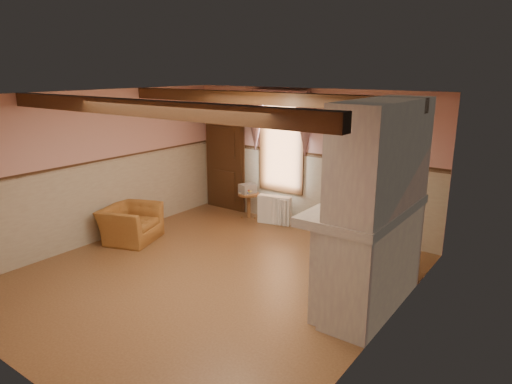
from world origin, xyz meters
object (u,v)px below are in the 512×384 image
Objects in this scene: side_table at (249,205)px; mantel_clock at (385,187)px; radiator at (274,210)px; bowl at (360,205)px; oil_lamp at (378,188)px; armchair at (131,223)px.

mantel_clock is (3.50, -1.39, 1.25)m from side_table.
bowl reaches higher than radiator.
radiator is 3.53m from oil_lamp.
armchair is 1.46× the size of radiator.
mantel_clock is 0.30m from oil_lamp.
armchair is 3.65× the size of oil_lamp.
oil_lamp is at bearing -43.87° from radiator.
mantel_clock is at bearing 90.00° from oil_lamp.
bowl is (4.49, 0.12, 1.13)m from armchair.
mantel_clock is at bearing 90.00° from bowl.
mantel_clock reaches higher than radiator.
side_table is (0.99, 2.40, -0.06)m from armchair.
armchair is 4.71m from oil_lamp.
oil_lamp is (4.49, 0.71, 1.23)m from armchair.
oil_lamp reaches higher than radiator.
armchair is 1.86× the size of side_table.
radiator is at bearing 149.14° from oil_lamp.
oil_lamp is at bearing 90.00° from bowl.
oil_lamp is (3.50, -1.69, 1.29)m from side_table.
bowl is at bearing -90.00° from oil_lamp.
radiator is 3.38m from mantel_clock.
radiator is 2.50× the size of oil_lamp.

